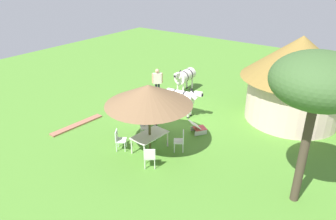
% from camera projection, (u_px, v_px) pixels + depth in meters
% --- Properties ---
extents(ground_plane, '(36.00, 36.00, 0.00)m').
position_uv_depth(ground_plane, '(176.00, 119.00, 16.17)').
color(ground_plane, '#4D842D').
extents(thatched_hut, '(5.37, 5.37, 4.24)m').
position_uv_depth(thatched_hut, '(297.00, 76.00, 15.28)').
color(thatched_hut, beige).
rests_on(thatched_hut, ground_plane).
extents(shade_umbrella, '(3.54, 3.54, 2.96)m').
position_uv_depth(shade_umbrella, '(149.00, 95.00, 12.49)').
color(shade_umbrella, '#434021').
rests_on(shade_umbrella, ground_plane).
extents(patio_dining_table, '(1.60, 0.99, 0.74)m').
position_uv_depth(patio_dining_table, '(150.00, 136.00, 13.28)').
color(patio_dining_table, silver).
rests_on(patio_dining_table, ground_plane).
extents(patio_chair_east_end, '(0.61, 0.61, 0.90)m').
position_uv_depth(patio_chair_east_end, '(145.00, 125.00, 14.49)').
color(patio_chair_east_end, white).
rests_on(patio_chair_east_end, ground_plane).
extents(patio_chair_near_hut, '(0.60, 0.60, 0.90)m').
position_uv_depth(patio_chair_near_hut, '(119.00, 139.00, 13.38)').
color(patio_chair_near_hut, white).
rests_on(patio_chair_near_hut, ground_plane).
extents(patio_chair_west_end, '(0.60, 0.61, 0.90)m').
position_uv_depth(patio_chair_west_end, '(150.00, 156.00, 12.16)').
color(patio_chair_west_end, white).
rests_on(patio_chair_west_end, ground_plane).
extents(patio_chair_near_lawn, '(0.60, 0.59, 0.90)m').
position_uv_depth(patio_chair_near_lawn, '(181.00, 140.00, 13.30)').
color(patio_chair_near_lawn, silver).
rests_on(patio_chair_near_lawn, ground_plane).
extents(guest_beside_umbrella, '(0.44, 0.45, 1.59)m').
position_uv_depth(guest_beside_umbrella, '(156.00, 111.00, 14.88)').
color(guest_beside_umbrella, black).
rests_on(guest_beside_umbrella, ground_plane).
extents(standing_watcher, '(0.49, 0.49, 1.76)m').
position_uv_depth(standing_watcher, '(157.00, 80.00, 18.36)').
color(standing_watcher, black).
rests_on(standing_watcher, ground_plane).
extents(striped_lounge_chair, '(0.95, 0.89, 0.66)m').
position_uv_depth(striped_lounge_chair, '(198.00, 128.00, 14.81)').
color(striped_lounge_chair, '#C64848').
rests_on(striped_lounge_chair, ground_plane).
extents(zebra_nearest_camera, '(2.11, 0.78, 1.53)m').
position_uv_depth(zebra_nearest_camera, '(185.00, 76.00, 19.21)').
color(zebra_nearest_camera, silver).
rests_on(zebra_nearest_camera, ground_plane).
extents(zebra_by_umbrella, '(0.80, 2.14, 1.55)m').
position_uv_depth(zebra_by_umbrella, '(181.00, 97.00, 16.25)').
color(zebra_by_umbrella, silver).
rests_on(zebra_by_umbrella, ground_plane).
extents(acacia_tree_left_background, '(2.79, 2.79, 5.09)m').
position_uv_depth(acacia_tree_left_background, '(319.00, 82.00, 8.96)').
color(acacia_tree_left_background, '#44372B').
rests_on(acacia_tree_left_background, ground_plane).
extents(brick_patio_kerb, '(2.82, 0.57, 0.08)m').
position_uv_depth(brick_patio_kerb, '(77.00, 125.00, 15.54)').
color(brick_patio_kerb, '#9B624B').
rests_on(brick_patio_kerb, ground_plane).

